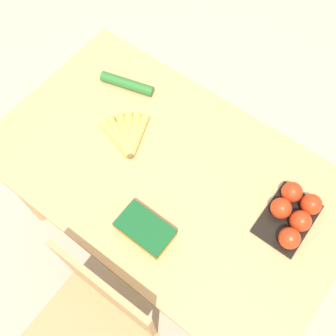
% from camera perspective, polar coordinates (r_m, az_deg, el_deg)
% --- Properties ---
extents(ground_plane, '(12.00, 12.00, 0.00)m').
position_cam_1_polar(ground_plane, '(2.16, 0.00, -9.40)').
color(ground_plane, '#B7A88E').
extents(dining_table, '(1.34, 0.80, 0.75)m').
position_cam_1_polar(dining_table, '(1.55, 0.00, -2.27)').
color(dining_table, tan).
rests_on(dining_table, ground_plane).
extents(chair, '(0.43, 0.41, 0.92)m').
position_cam_1_polar(chair, '(1.60, -10.76, -22.11)').
color(chair, tan).
rests_on(chair, ground_plane).
extents(banana_bunch, '(0.20, 0.20, 0.03)m').
position_cam_1_polar(banana_bunch, '(1.52, -5.96, 4.71)').
color(banana_bunch, brown).
rests_on(banana_bunch, dining_table).
extents(tomato_pack, '(0.16, 0.24, 0.08)m').
position_cam_1_polar(tomato_pack, '(1.42, 17.77, -6.31)').
color(tomato_pack, black).
rests_on(tomato_pack, dining_table).
extents(carrot_bag, '(0.19, 0.11, 0.04)m').
position_cam_1_polar(carrot_bag, '(1.35, -3.35, -8.81)').
color(carrot_bag, orange).
rests_on(carrot_bag, dining_table).
extents(cucumber_near, '(0.23, 0.10, 0.04)m').
position_cam_1_polar(cucumber_near, '(1.66, -5.96, 12.06)').
color(cucumber_near, '#2D702D').
rests_on(cucumber_near, dining_table).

